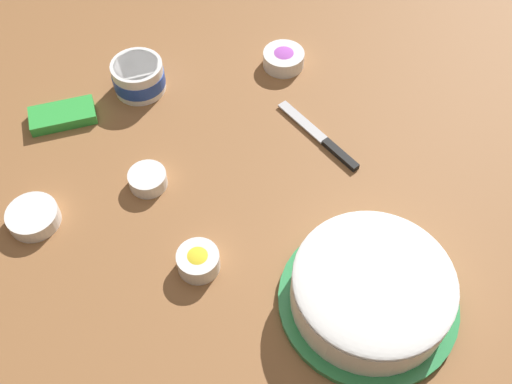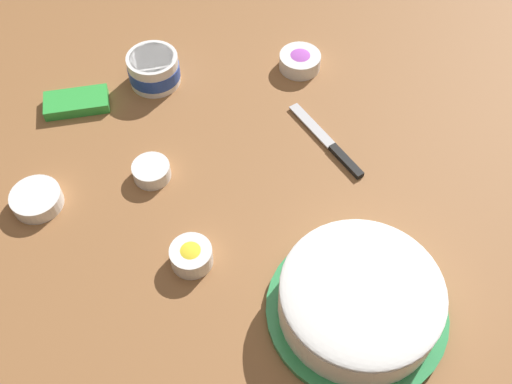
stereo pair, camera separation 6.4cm
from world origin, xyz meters
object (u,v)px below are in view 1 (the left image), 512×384
(spreading_knife, at_px, (324,141))
(sprinkle_bowl_green, at_px, (148,179))
(sprinkle_bowl_yellow, at_px, (198,260))
(sprinkle_bowl_rainbow, at_px, (284,58))
(frosted_cake, at_px, (371,291))
(sprinkle_bowl_orange, at_px, (33,217))
(frosting_tub, at_px, (138,76))
(candy_box_lower, at_px, (63,115))

(spreading_knife, relative_size, sprinkle_bowl_green, 2.44)
(sprinkle_bowl_yellow, xyz_separation_m, sprinkle_bowl_rainbow, (0.13, 0.55, -0.00))
(frosted_cake, xyz_separation_m, sprinkle_bowl_orange, (-0.63, 0.13, -0.03))
(sprinkle_bowl_orange, height_order, sprinkle_bowl_rainbow, sprinkle_bowl_rainbow)
(frosting_tub, height_order, sprinkle_bowl_orange, frosting_tub)
(frosting_tub, bearing_deg, sprinkle_bowl_orange, -110.17)
(sprinkle_bowl_orange, relative_size, sprinkle_bowl_yellow, 1.27)
(sprinkle_bowl_orange, bearing_deg, candy_box_lower, 92.98)
(sprinkle_bowl_orange, xyz_separation_m, sprinkle_bowl_rainbow, (0.46, 0.47, 0.00))
(candy_box_lower, bearing_deg, frosting_tub, 14.70)
(frosted_cake, distance_m, spreading_knife, 0.37)
(frosting_tub, bearing_deg, sprinkle_bowl_yellow, -67.01)
(sprinkle_bowl_rainbow, bearing_deg, frosting_tub, -162.62)
(frosted_cake, bearing_deg, frosting_tub, 134.72)
(sprinkle_bowl_orange, bearing_deg, frosted_cake, -11.36)
(frosted_cake, bearing_deg, candy_box_lower, 148.65)
(spreading_knife, relative_size, sprinkle_bowl_rainbow, 1.95)
(frosting_tub, relative_size, sprinkle_bowl_yellow, 1.50)
(spreading_knife, height_order, sprinkle_bowl_orange, sprinkle_bowl_orange)
(frosted_cake, relative_size, candy_box_lower, 2.26)
(sprinkle_bowl_yellow, bearing_deg, sprinkle_bowl_orange, 166.95)
(sprinkle_bowl_orange, relative_size, sprinkle_bowl_rainbow, 1.03)
(frosted_cake, xyz_separation_m, sprinkle_bowl_green, (-0.43, 0.23, -0.03))
(spreading_knife, height_order, sprinkle_bowl_rainbow, sprinkle_bowl_rainbow)
(sprinkle_bowl_yellow, height_order, sprinkle_bowl_rainbow, sprinkle_bowl_yellow)
(sprinkle_bowl_yellow, relative_size, sprinkle_bowl_green, 1.02)
(sprinkle_bowl_orange, bearing_deg, sprinkle_bowl_yellow, -13.05)
(spreading_knife, xyz_separation_m, sprinkle_bowl_orange, (-0.55, -0.24, 0.01))
(spreading_knife, relative_size, sprinkle_bowl_yellow, 2.40)
(sprinkle_bowl_orange, bearing_deg, frosting_tub, 69.83)
(frosting_tub, bearing_deg, frosted_cake, -45.28)
(frosting_tub, xyz_separation_m, sprinkle_bowl_orange, (-0.14, -0.37, -0.02))
(sprinkle_bowl_yellow, xyz_separation_m, sprinkle_bowl_green, (-0.12, 0.18, -0.01))
(frosted_cake, relative_size, sprinkle_bowl_orange, 3.19)
(spreading_knife, height_order, candy_box_lower, candy_box_lower)
(frosted_cake, relative_size, sprinkle_bowl_rainbow, 3.29)
(sprinkle_bowl_yellow, height_order, candy_box_lower, sprinkle_bowl_yellow)
(frosting_tub, xyz_separation_m, spreading_knife, (0.42, -0.13, -0.03))
(frosting_tub, xyz_separation_m, sprinkle_bowl_green, (0.07, -0.27, -0.02))
(frosting_tub, height_order, candy_box_lower, frosting_tub)
(frosted_cake, bearing_deg, spreading_knife, 101.82)
(frosting_tub, xyz_separation_m, sprinkle_bowl_yellow, (0.19, -0.45, -0.01))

